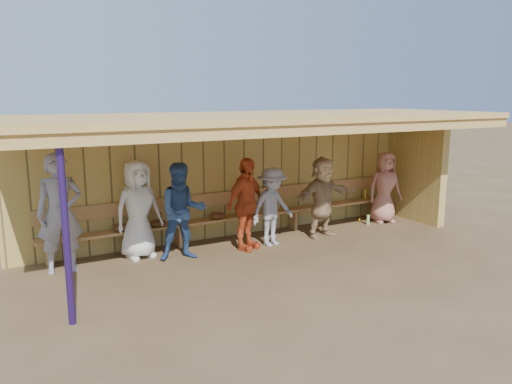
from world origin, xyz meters
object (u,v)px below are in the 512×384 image
Objects in this scene: player_h at (385,187)px; bench at (238,211)px; player_d at (246,204)px; player_f at (323,197)px; player_a at (60,214)px; player_e at (272,207)px; player_b at (138,210)px; player_c at (182,212)px.

player_h is 0.21× the size of bench.
player_f is (1.73, 0.00, -0.04)m from player_d.
player_a reaches higher than player_e.
player_b is 1.01× the size of player_d.
bench is at bearing 11.77° from player_a.
player_e is at bearing 172.29° from player_f.
player_h is (4.88, 0.26, -0.05)m from player_c.
player_d is (1.87, -0.48, -0.01)m from player_b.
player_c is 2.96m from player_f.
bench is (1.47, 0.81, -0.32)m from player_c.
player_f is at bearing -24.91° from player_d.
player_a is 3.47m from bench.
player_a is 0.25× the size of bench.
player_f reaches higher than player_e.
player_b reaches higher than player_f.
player_f is 0.22× the size of bench.
player_b is (1.29, 0.11, -0.10)m from player_a.
bench is at bearing 142.24° from player_f.
player_h reaches higher than bench.
player_d is at bearing -25.11° from player_b.
player_a is 3.74m from player_e.
bench is (0.25, 0.83, -0.33)m from player_d.
player_h reaches higher than player_e.
player_a is 4.91m from player_f.
player_a is at bearing -167.79° from player_h.
player_f is 1.94m from player_h.
bench is (3.41, 0.46, -0.44)m from player_a.
player_f is at bearing 9.38° from player_c.
player_d reaches higher than player_c.
player_f is (3.60, -0.48, -0.05)m from player_b.
player_f reaches higher than player_h.
player_e is at bearing -161.48° from player_h.
player_c is 1.78m from player_e.
player_d is at bearing -162.56° from player_h.
player_d is 1.73m from player_f.
player_h is at bearing 12.93° from player_c.
player_d is at bearing -106.52° from bench.
bench is (-3.41, 0.54, -0.27)m from player_h.
player_f is at bearing -0.24° from player_a.
bench is (2.11, 0.35, -0.34)m from player_b.
player_a is at bearing -172.33° from bench.
player_e is 0.92× the size of player_f.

